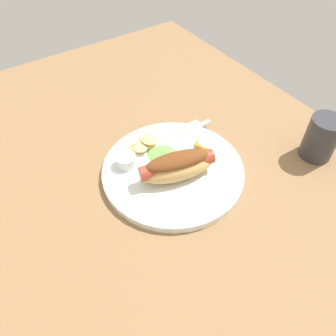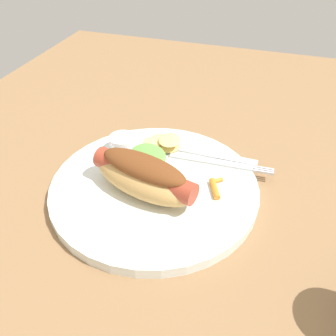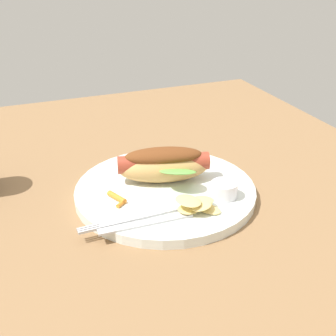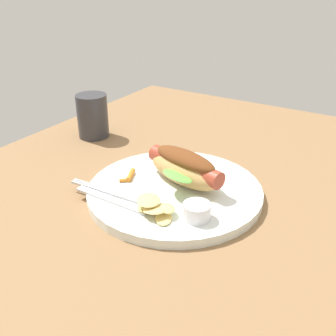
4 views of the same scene
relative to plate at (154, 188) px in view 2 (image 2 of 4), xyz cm
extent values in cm
cube|color=olive|center=(2.95, 2.07, -1.70)|extent=(120.00, 90.00, 1.80)
cylinder|color=white|center=(0.00, 0.00, 0.00)|extent=(30.03, 30.03, 1.60)
ellipsoid|color=tan|center=(-2.30, 0.60, 3.24)|extent=(9.54, 16.28, 4.88)
cylinder|color=#A33D28|center=(-2.30, 0.60, 4.09)|extent=(6.79, 15.66, 3.03)
ellipsoid|color=brown|center=(-2.30, 0.60, 5.46)|extent=(7.54, 13.69, 2.61)
ellipsoid|color=#6BB74C|center=(1.72, 1.51, 4.22)|extent=(6.54, 7.30, 1.83)
cylinder|color=white|center=(6.35, 7.63, 2.05)|extent=(4.22, 4.22, 2.49)
cube|color=silver|center=(7.37, -6.59, 1.00)|extent=(1.65, 12.93, 0.40)
cube|color=silver|center=(7.20, -14.65, 1.00)|extent=(0.41, 3.21, 0.40)
cube|color=silver|center=(7.65, -14.63, 1.00)|extent=(0.41, 3.21, 0.40)
cube|color=silver|center=(8.10, -14.61, 1.00)|extent=(0.41, 3.21, 0.40)
cube|color=silver|center=(9.17, -6.52, 0.98)|extent=(1.72, 14.29, 0.36)
ellipsoid|color=#E4CA77|center=(9.10, 3.44, 1.05)|extent=(5.05, 4.55, 0.50)
ellipsoid|color=#E4CA77|center=(8.60, 0.40, 1.40)|extent=(4.62, 4.70, 0.81)
ellipsoid|color=#E4CA77|center=(9.63, 1.61, 2.14)|extent=(3.30, 3.97, 0.80)
ellipsoid|color=#E4CA77|center=(7.97, 3.25, 2.04)|extent=(4.19, 4.23, 0.72)
ellipsoid|color=#E4CA77|center=(8.53, 0.40, 2.82)|extent=(5.29, 4.99, 0.83)
cylinder|color=orange|center=(1.02, -8.63, 1.25)|extent=(3.87, 2.36, 0.90)
cylinder|color=orange|center=(2.69, -8.48, 1.11)|extent=(1.69, 1.89, 0.63)
camera|label=1|loc=(-38.06, 26.99, 51.55)|focal=34.88mm
camera|label=2|loc=(-36.99, -14.02, 34.83)|focal=38.58mm
camera|label=3|loc=(60.89, -23.54, 37.68)|focal=48.11mm
camera|label=4|loc=(51.04, 30.18, 34.76)|focal=42.49mm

